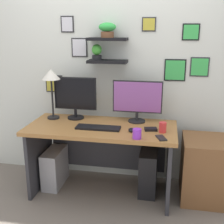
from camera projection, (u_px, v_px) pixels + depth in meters
ground_plane at (102, 191)px, 3.15m from camera, size 8.00×8.00×0.00m
back_wall_assembly at (110, 61)px, 3.18m from camera, size 4.40×0.24×2.70m
desk at (103, 144)px, 3.05m from camera, size 1.51×0.68×0.75m
monitor_left at (75, 96)px, 3.13m from camera, size 0.47×0.18×0.45m
monitor_right at (137, 99)px, 3.02m from camera, size 0.52×0.18×0.44m
keyboard at (98, 128)px, 2.86m from camera, size 0.44×0.14×0.02m
computer_mouse at (131, 130)px, 2.79m from camera, size 0.06×0.09×0.03m
desk_lamp at (51, 78)px, 3.07m from camera, size 0.19×0.19×0.54m
cell_phone at (161, 138)px, 2.61m from camera, size 0.11×0.16×0.01m
coffee_mug at (137, 134)px, 2.59m from camera, size 0.08×0.08×0.09m
pen_cup at (163, 127)px, 2.75m from camera, size 0.07×0.07×0.10m
scissors_tray at (151, 129)px, 2.81m from camera, size 0.13×0.10×0.02m
drawer_cabinet at (203, 169)px, 2.95m from camera, size 0.44×0.50×0.65m
computer_tower_left at (55, 168)px, 3.24m from camera, size 0.18×0.40×0.41m
computer_tower_right at (148, 171)px, 3.10m from camera, size 0.18×0.40×0.47m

